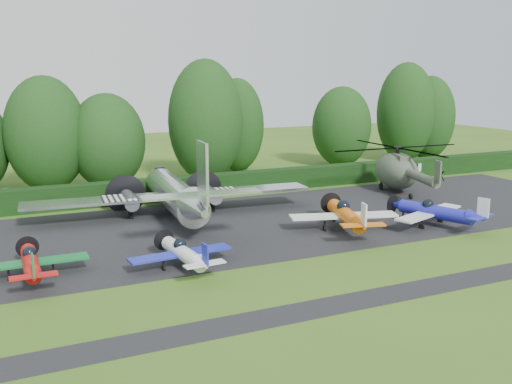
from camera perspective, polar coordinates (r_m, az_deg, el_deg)
name	(u,v)px	position (r m, az deg, el deg)	size (l,w,h in m)	color
ground	(284,268)	(34.03, 2.80, -7.59)	(160.00, 160.00, 0.00)	#345A19
apron	(222,227)	(42.75, -3.37, -3.53)	(70.00, 18.00, 0.01)	black
taxiway_verge	(339,305)	(29.19, 8.32, -11.07)	(70.00, 2.00, 0.00)	black
hedgerow	(179,198)	(52.87, -7.70, -0.64)	(90.00, 1.60, 2.00)	black
transport_plane	(176,194)	(44.77, -7.98, -0.23)	(22.90, 17.56, 7.34)	silver
light_plane_red	(30,262)	(34.21, -21.62, -6.55)	(6.30, 6.63, 2.42)	#B41110
light_plane_white	(183,253)	(33.73, -7.28, -6.06)	(6.23, 6.55, 2.39)	silver
light_plane_orange	(346,215)	(41.65, 8.95, -2.27)	(7.90, 8.31, 3.04)	#D7630C
light_plane_blue	(435,212)	(44.53, 17.49, -1.88)	(7.35, 7.73, 2.82)	#1B1CA4
helicopter	(397,168)	(56.53, 13.92, 2.37)	(13.69, 16.03, 4.41)	#394233
sign_board	(425,167)	(65.97, 16.53, 2.41)	(2.84, 0.11, 1.60)	#3F3326
tree_2	(429,118)	(79.33, 16.92, 7.10)	(6.66, 6.66, 10.99)	black
tree_3	(206,121)	(60.05, -5.05, 7.07)	(7.80, 7.80, 12.78)	black
tree_4	(107,141)	(58.09, -14.64, 4.91)	(7.38, 7.38, 9.43)	black
tree_6	(342,127)	(70.85, 8.56, 6.47)	(7.21, 7.21, 9.75)	black
tree_7	(237,125)	(66.31, -1.88, 6.68)	(6.17, 6.17, 10.78)	black
tree_9	(406,112)	(76.73, 14.74, 7.72)	(7.42, 7.42, 12.70)	black
tree_10	(46,134)	(58.19, -20.25, 5.42)	(7.70, 7.70, 11.14)	black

